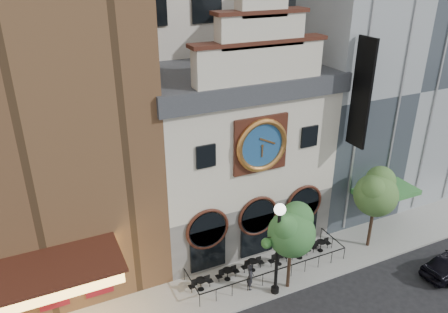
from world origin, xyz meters
TOP-DOWN VIEW (x-y plane):
  - ground at (0.00, 0.00)m, footprint 120.00×120.00m
  - sidewalk at (0.00, 2.50)m, footprint 44.00×5.00m
  - clock_building at (0.00, 7.82)m, footprint 12.60×8.78m
  - theater_building at (-13.00, 9.96)m, footprint 14.00×15.60m
  - retail_building at (12.99, 9.99)m, footprint 14.00×14.40m
  - cafe_railing at (0.00, 2.50)m, footprint 10.60×2.60m
  - bistro_0 at (-4.68, 2.53)m, footprint 1.58×0.68m
  - bistro_1 at (-2.79, 2.67)m, footprint 1.58×0.68m
  - bistro_2 at (-0.91, 2.78)m, footprint 1.58×0.68m
  - bistro_3 at (0.99, 2.58)m, footprint 1.58×0.68m
  - bistro_4 at (2.63, 2.55)m, footprint 1.58×0.68m
  - bistro_5 at (4.42, 2.62)m, footprint 1.58×0.68m
  - pedestrian at (-1.87, 1.36)m, footprint 0.66×0.77m
  - lamppost at (-0.64, 0.40)m, footprint 1.95×1.02m
  - tree_left at (0.40, 0.55)m, footprint 2.95×2.84m
  - tree_right at (7.93, 1.75)m, footprint 3.08×2.96m

SIDE VIEW (x-z plane):
  - ground at x=0.00m, z-range 0.00..0.00m
  - sidewalk at x=0.00m, z-range 0.00..0.15m
  - cafe_railing at x=0.00m, z-range 0.15..1.05m
  - bistro_0 at x=-4.68m, z-range 0.16..1.06m
  - bistro_1 at x=-2.79m, z-range 0.16..1.06m
  - bistro_2 at x=-0.91m, z-range 0.16..1.06m
  - bistro_3 at x=0.99m, z-range 0.16..1.06m
  - bistro_4 at x=2.63m, z-range 0.16..1.06m
  - bistro_5 at x=4.42m, z-range 0.16..1.06m
  - pedestrian at x=-1.87m, z-range 0.15..1.94m
  - lamppost at x=-0.64m, z-range 0.89..7.15m
  - tree_left at x=0.40m, z-range 1.48..7.16m
  - tree_right at x=7.93m, z-range 1.53..7.46m
  - clock_building at x=0.00m, z-range -2.64..16.01m
  - retail_building at x=12.99m, z-range 0.14..20.14m
  - theater_building at x=-13.00m, z-range 0.10..25.10m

